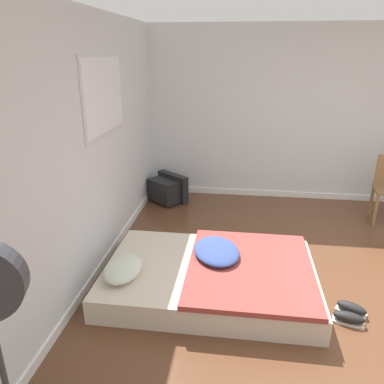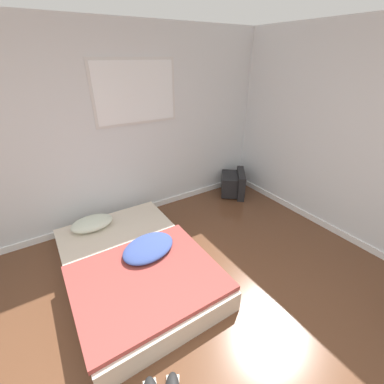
{
  "view_description": "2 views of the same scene",
  "coord_description": "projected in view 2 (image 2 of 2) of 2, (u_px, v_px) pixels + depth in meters",
  "views": [
    {
      "loc": [
        -3.04,
        1.42,
        2.21
      ],
      "look_at": [
        1.09,
        1.97,
        0.64
      ],
      "focal_mm": 35.0,
      "sensor_mm": 36.0,
      "label": 1
    },
    {
      "loc": [
        -0.5,
        -0.51,
        2.21
      ],
      "look_at": [
        1.13,
        2.05,
        0.58
      ],
      "focal_mm": 24.0,
      "sensor_mm": 36.0,
      "label": 2
    }
  ],
  "objects": [
    {
      "name": "crt_tv",
      "position": [
        234.0,
        184.0,
        4.53
      ],
      "size": [
        0.63,
        0.66,
        0.42
      ],
      "color": "black",
      "rests_on": "ground_plane"
    },
    {
      "name": "wall_back",
      "position": [
        81.0,
        138.0,
        3.21
      ],
      "size": [
        7.91,
        0.08,
        2.6
      ],
      "color": "silver",
      "rests_on": "ground_plane"
    },
    {
      "name": "mattress_bed",
      "position": [
        134.0,
        264.0,
        2.87
      ],
      "size": [
        1.39,
        2.03,
        0.38
      ],
      "color": "beige",
      "rests_on": "ground_plane"
    }
  ]
}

